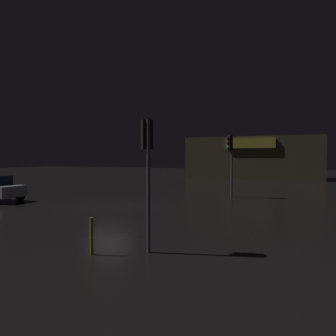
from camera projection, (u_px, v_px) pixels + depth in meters
name	position (u px, v px, depth m)	size (l,w,h in m)	color
ground_plane	(109.00, 206.00, 18.83)	(120.00, 120.00, 0.00)	black
store_building	(254.00, 158.00, 42.89)	(17.18, 7.06, 5.48)	brown
traffic_signal_main	(147.00, 151.00, 9.63)	(0.41, 0.43, 4.01)	#595B60
traffic_signal_opposite	(230.00, 153.00, 22.41)	(0.42, 0.42, 4.39)	#595B60
bollard_kerb_a	(92.00, 236.00, 9.37)	(0.10, 0.10, 1.11)	gold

